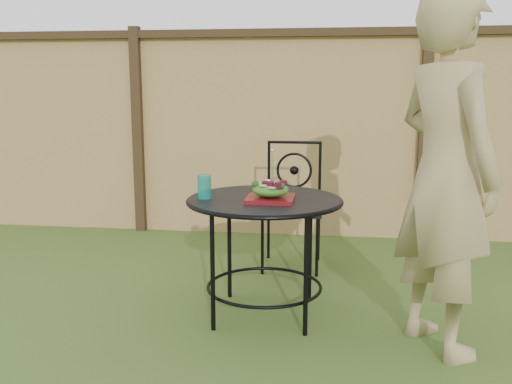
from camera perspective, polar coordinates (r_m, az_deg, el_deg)
ground at (r=3.34m, az=-1.87°, el=-13.74°), size 60.00×60.00×0.00m
fence at (r=5.23m, az=2.08°, el=5.94°), size 8.00×0.12×1.90m
patio_table at (r=3.38m, az=0.86°, el=-2.92°), size 0.92×0.92×0.72m
patio_chair at (r=4.36m, az=3.67°, el=-0.94°), size 0.46×0.46×0.95m
diner at (r=3.06m, az=18.43°, el=1.68°), size 0.72×0.81×1.86m
salad_plate at (r=3.27m, az=1.45°, el=-0.68°), size 0.27×0.27×0.02m
salad at (r=3.26m, az=1.45°, el=0.22°), size 0.21×0.21×0.08m
fork at (r=3.24m, az=1.64°, el=2.48°), size 0.01×0.01×0.18m
drinking_glass at (r=3.34m, az=-5.18°, el=0.55°), size 0.08×0.08×0.14m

